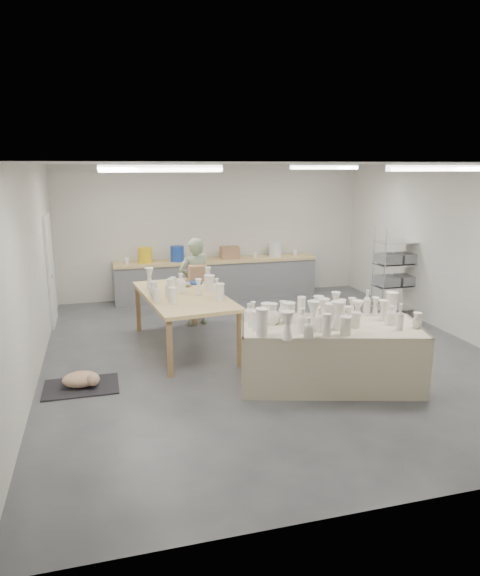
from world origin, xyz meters
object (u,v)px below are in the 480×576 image
object	(u,v)px
work_table	(185,293)
red_stool	(193,308)
drying_table	(328,351)
potter	(195,282)

from	to	relation	value
work_table	red_stool	distance (m)	1.56
drying_table	work_table	xyz separation A→B (m)	(-1.65, 2.08, 0.45)
drying_table	potter	world-z (taller)	potter
drying_table	work_table	bearing A→B (deg)	144.21
drying_table	red_stool	world-z (taller)	drying_table
drying_table	red_stool	size ratio (longest dim) A/B	7.58
drying_table	work_table	size ratio (longest dim) A/B	1.04
drying_table	work_table	distance (m)	2.69
work_table	potter	xyz separation A→B (m)	(0.37, 1.10, -0.08)
potter	red_stool	bearing A→B (deg)	-101.38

